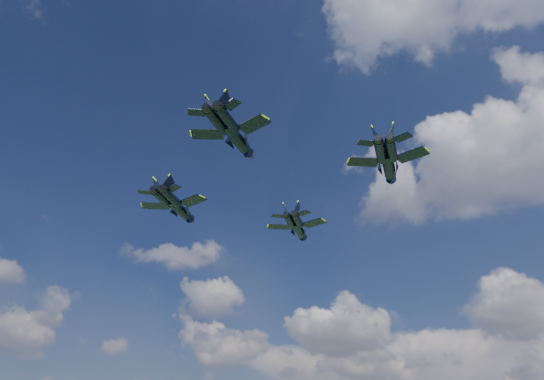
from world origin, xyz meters
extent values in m
cylinder|color=black|center=(-13.30, 18.13, 64.98)|extent=(5.47, 9.49, 1.90)
cone|color=black|center=(-15.70, 23.77, 64.98)|extent=(2.73, 3.23, 1.80)
ellipsoid|color=brown|center=(-14.66, 21.34, 65.56)|extent=(2.14, 3.19, 0.87)
cube|color=black|center=(-15.97, 14.70, 64.98)|extent=(5.38, 5.38, 0.19)
cube|color=black|center=(-8.97, 17.68, 64.98)|extent=(4.91, 2.84, 0.19)
cube|color=black|center=(-12.80, 9.96, 64.98)|extent=(2.83, 2.97, 0.15)
cube|color=black|center=(-7.75, 12.11, 64.98)|extent=(2.66, 1.80, 0.15)
cube|color=black|center=(-11.68, 11.36, 66.46)|extent=(1.92, 2.62, 3.18)
cube|color=black|center=(-9.54, 12.27, 66.46)|extent=(1.71, 3.12, 3.18)
cylinder|color=black|center=(-22.05, -9.12, 62.26)|extent=(5.19, 9.60, 1.91)
cone|color=black|center=(-24.25, -3.37, 62.26)|extent=(2.67, 3.22, 1.80)
ellipsoid|color=brown|center=(-23.30, -5.85, 62.85)|extent=(2.05, 3.21, 0.87)
cube|color=black|center=(-24.86, -12.47, 62.26)|extent=(5.45, 5.34, 0.19)
cube|color=black|center=(-17.73, -9.74, 62.26)|extent=(4.93, 2.85, 0.19)
cube|color=black|center=(-21.86, -17.34, 62.26)|extent=(2.87, 2.97, 0.15)
cube|color=black|center=(-16.71, -15.37, 62.26)|extent=(2.72, 1.89, 0.15)
cube|color=black|center=(-20.68, -15.98, 63.75)|extent=(1.84, 2.69, 3.19)
cube|color=black|center=(-18.50, -15.15, 63.75)|extent=(1.69, 3.15, 3.19)
cylinder|color=black|center=(15.03, 4.93, 65.10)|extent=(5.62, 10.16, 2.03)
cone|color=black|center=(12.63, 10.99, 65.10)|extent=(2.86, 3.42, 1.91)
ellipsoid|color=brown|center=(13.66, 8.38, 65.72)|extent=(2.21, 3.40, 0.92)
cube|color=black|center=(12.10, 1.34, 65.10)|extent=(5.76, 5.69, 0.20)
cube|color=black|center=(19.63, 4.33, 65.10)|extent=(5.19, 2.96, 0.20)
cube|color=black|center=(15.34, -3.79, 65.10)|extent=(3.03, 3.15, 0.16)
cube|color=black|center=(20.78, -1.63, 65.10)|extent=(2.87, 1.98, 0.16)
cube|color=black|center=(16.58, -2.33, 66.68)|extent=(1.98, 2.83, 3.39)
cube|color=black|center=(18.88, -1.41, 66.68)|extent=(1.80, 3.34, 3.39)
cylinder|color=black|center=(3.90, -22.39, 61.22)|extent=(4.38, 9.05, 1.79)
cone|color=black|center=(2.18, -16.90, 61.22)|extent=(2.38, 2.97, 1.69)
ellipsoid|color=brown|center=(2.92, -19.27, 61.77)|extent=(1.78, 3.00, 0.81)
cube|color=black|center=(1.09, -25.36, 61.22)|extent=(5.16, 4.89, 0.18)
cube|color=black|center=(7.91, -23.21, 61.22)|extent=(4.75, 2.93, 0.18)
cube|color=black|center=(3.62, -30.07, 61.22)|extent=(2.73, 2.74, 0.14)
cube|color=black|center=(8.54, -28.53, 61.22)|extent=(2.61, 1.90, 0.14)
cube|color=black|center=(4.80, -28.87, 62.61)|extent=(1.57, 2.60, 2.99)
cube|color=black|center=(6.88, -28.22, 62.61)|extent=(1.53, 2.96, 2.99)
camera|label=1|loc=(47.44, -70.37, 19.04)|focal=35.00mm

